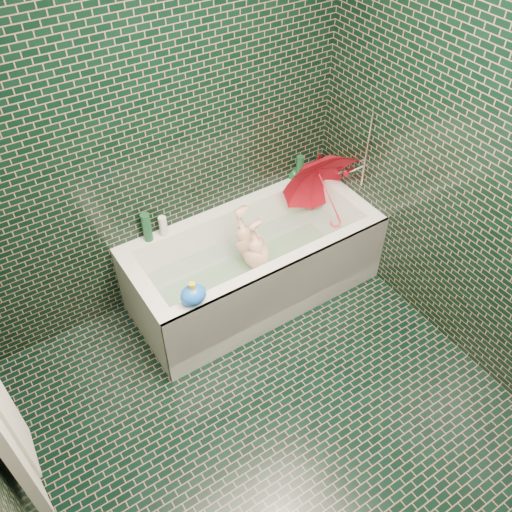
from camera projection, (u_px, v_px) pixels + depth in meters
floor at (285, 431)px, 3.14m from camera, size 2.80×2.80×0.00m
wall_back at (152, 135)px, 3.12m from camera, size 2.80×0.00×2.80m
wall_right at (500, 183)px, 2.78m from camera, size 0.00×2.80×2.80m
bathtub at (255, 271)px, 3.78m from camera, size 1.70×0.75×0.55m
bath_mat at (254, 275)px, 3.83m from camera, size 1.35×0.47×0.01m
water at (254, 261)px, 3.73m from camera, size 1.48×0.53×0.00m
faucet at (354, 167)px, 3.71m from camera, size 0.18×0.19×0.55m
child at (259, 263)px, 3.70m from camera, size 0.94×0.38×0.37m
umbrella at (328, 195)px, 3.76m from camera, size 0.86×0.84×0.83m
soap_bottle_a at (312, 176)px, 4.02m from camera, size 0.10×0.10×0.24m
soap_bottle_b at (322, 173)px, 4.04m from camera, size 0.11×0.11×0.19m
soap_bottle_c at (298, 179)px, 3.99m from camera, size 0.17×0.17×0.18m
bottle_right_tall at (300, 168)px, 3.92m from camera, size 0.06×0.06×0.20m
bottle_right_pump at (318, 163)px, 3.96m from camera, size 0.05×0.05×0.19m
bottle_left_tall at (147, 227)px, 3.44m from camera, size 0.07×0.07×0.21m
bottle_left_short at (163, 226)px, 3.49m from camera, size 0.06×0.06×0.15m
rubber_duck at (303, 172)px, 3.99m from camera, size 0.12×0.10×0.09m
bath_toy at (193, 295)px, 3.08m from camera, size 0.19×0.17×0.15m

